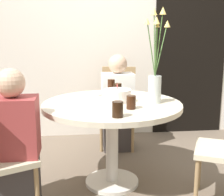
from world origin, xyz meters
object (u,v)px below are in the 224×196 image
(person_boy, at_px, (118,106))
(person_woman, at_px, (15,147))
(drink_glass_1, at_px, (118,109))
(side_plate, at_px, (92,95))
(drink_glass_0, at_px, (117,89))
(birthday_cake, at_px, (117,96))
(flower_vase, at_px, (156,72))
(chair_left_flank, at_px, (118,102))
(drink_glass_3, at_px, (131,102))
(drink_glass_2, at_px, (111,86))

(person_boy, bearing_deg, person_woman, -127.81)
(person_woman, bearing_deg, drink_glass_1, -7.42)
(side_plate, relative_size, drink_glass_0, 1.59)
(birthday_cake, bearing_deg, flower_vase, -13.15)
(chair_left_flank, xyz_separation_m, drink_glass_0, (-0.09, -0.63, 0.27))
(flower_vase, distance_m, drink_glass_3, 0.35)
(flower_vase, bearing_deg, drink_glass_2, 122.95)
(chair_left_flank, distance_m, side_plate, 0.73)
(side_plate, distance_m, drink_glass_1, 0.77)
(chair_left_flank, relative_size, drink_glass_2, 7.07)
(drink_glass_2, relative_size, drink_glass_3, 1.22)
(chair_left_flank, height_order, drink_glass_3, chair_left_flank)
(chair_left_flank, xyz_separation_m, drink_glass_1, (-0.19, -1.38, 0.27))
(chair_left_flank, distance_m, drink_glass_0, 0.69)
(side_plate, bearing_deg, drink_glass_1, -79.71)
(birthday_cake, xyz_separation_m, drink_glass_0, (0.04, 0.29, 0.00))
(chair_left_flank, height_order, drink_glass_0, chair_left_flank)
(birthday_cake, distance_m, flower_vase, 0.37)
(side_plate, xyz_separation_m, drink_glass_2, (0.19, 0.11, 0.06))
(side_plate, xyz_separation_m, drink_glass_0, (0.23, -0.01, 0.05))
(birthday_cake, relative_size, drink_glass_0, 2.18)
(drink_glass_3, bearing_deg, person_boy, 88.46)
(chair_left_flank, relative_size, person_woman, 0.85)
(drink_glass_2, bearing_deg, birthday_cake, -89.20)
(birthday_cake, relative_size, drink_glass_3, 2.23)
(drink_glass_2, height_order, person_boy, person_boy)
(flower_vase, bearing_deg, birthday_cake, 166.85)
(drink_glass_0, distance_m, drink_glass_1, 0.76)
(drink_glass_2, bearing_deg, drink_glass_3, -83.00)
(drink_glass_0, bearing_deg, person_boy, 82.37)
(drink_glass_2, bearing_deg, flower_vase, -57.05)
(drink_glass_1, distance_m, drink_glass_3, 0.25)
(drink_glass_0, bearing_deg, flower_vase, -53.71)
(person_boy, height_order, person_woman, same)
(drink_glass_2, bearing_deg, drink_glass_1, -93.32)
(chair_left_flank, distance_m, drink_glass_2, 0.60)
(drink_glass_2, xyz_separation_m, person_boy, (0.11, 0.35, -0.29))
(chair_left_flank, distance_m, flower_vase, 1.11)
(chair_left_flank, height_order, side_plate, chair_left_flank)
(drink_glass_0, height_order, drink_glass_3, drink_glass_0)
(flower_vase, xyz_separation_m, drink_glass_3, (-0.23, -0.18, -0.21))
(person_boy, bearing_deg, birthday_cake, -97.63)
(flower_vase, height_order, drink_glass_2, flower_vase)
(drink_glass_1, bearing_deg, person_boy, 82.66)
(flower_vase, distance_m, drink_glass_0, 0.49)
(drink_glass_0, relative_size, person_boy, 0.10)
(drink_glass_3, bearing_deg, birthday_cake, 106.66)
(person_woman, bearing_deg, person_boy, 52.19)
(chair_left_flank, relative_size, birthday_cake, 3.89)
(person_woman, bearing_deg, chair_left_flank, 54.86)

